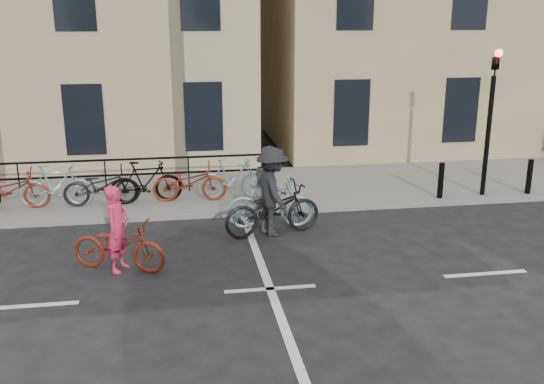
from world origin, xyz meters
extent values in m
plane|color=black|center=(0.00, 0.00, 0.00)|extent=(120.00, 120.00, 0.00)
cube|color=slate|center=(-4.00, 6.00, 0.07)|extent=(46.00, 4.00, 0.15)
cylinder|color=black|center=(6.20, 4.35, 1.65)|extent=(0.12, 0.12, 3.00)
imported|color=black|center=(6.20, 4.35, 3.60)|extent=(0.15, 0.18, 0.90)
sphere|color=#FF0C05|center=(6.20, 4.23, 3.70)|extent=(0.18, 0.18, 0.18)
cylinder|color=black|center=(5.00, 4.25, 0.60)|extent=(0.14, 0.14, 0.90)
cylinder|color=black|center=(7.40, 4.25, 0.60)|extent=(0.14, 0.14, 0.90)
cube|color=black|center=(-3.82, 5.90, 0.62)|extent=(9.35, 0.04, 0.95)
imported|color=maroon|center=(-5.40, 5.00, 0.62)|extent=(1.80, 0.63, 0.95)
imported|color=#819DA9|center=(-4.35, 5.00, 0.68)|extent=(1.75, 0.49, 1.05)
imported|color=black|center=(-3.30, 5.00, 0.62)|extent=(1.80, 0.63, 0.95)
imported|color=black|center=(-2.25, 5.00, 0.68)|extent=(1.75, 0.49, 1.05)
imported|color=maroon|center=(-1.20, 5.00, 0.62)|extent=(1.80, 0.63, 0.95)
imported|color=#819DA9|center=(-0.15, 5.00, 0.68)|extent=(1.75, 0.49, 1.05)
imported|color=maroon|center=(-2.62, 1.28, 0.48)|extent=(1.93, 1.28, 0.96)
imported|color=#DD2750|center=(-2.62, 1.28, 0.81)|extent=(0.59, 0.70, 1.62)
imported|color=#819DA9|center=(0.50, 3.11, 0.58)|extent=(1.96, 0.68, 1.16)
imported|color=slate|center=(0.50, 3.11, 0.93)|extent=(0.77, 0.95, 1.86)
imported|color=black|center=(0.49, 2.71, 0.57)|extent=(2.27, 1.21, 1.13)
imported|color=black|center=(0.49, 2.71, 0.96)|extent=(0.97, 1.37, 1.92)
camera|label=1|loc=(-1.51, -9.47, 4.54)|focal=40.00mm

